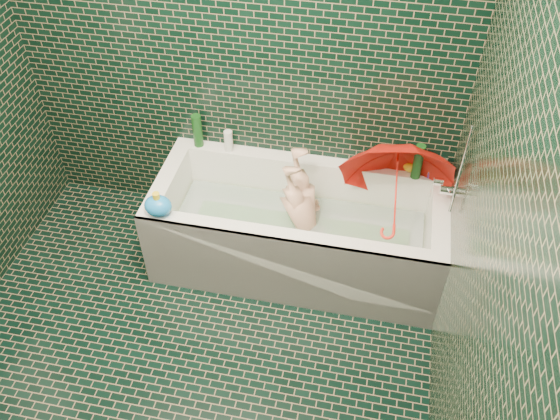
% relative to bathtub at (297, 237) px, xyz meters
% --- Properties ---
extents(floor, '(2.80, 2.80, 0.00)m').
position_rel_bathtub_xyz_m(floor, '(-0.45, -1.01, -0.21)').
color(floor, black).
rests_on(floor, ground).
extents(wall_back, '(2.80, 0.00, 2.80)m').
position_rel_bathtub_xyz_m(wall_back, '(-0.45, 0.39, 1.04)').
color(wall_back, black).
rests_on(wall_back, floor).
extents(wall_right, '(0.00, 2.80, 2.80)m').
position_rel_bathtub_xyz_m(wall_right, '(0.85, -1.01, 1.04)').
color(wall_right, black).
rests_on(wall_right, floor).
extents(bathtub, '(1.70, 0.75, 0.55)m').
position_rel_bathtub_xyz_m(bathtub, '(0.00, 0.00, 0.00)').
color(bathtub, white).
rests_on(bathtub, floor).
extents(bath_mat, '(1.35, 0.47, 0.01)m').
position_rel_bathtub_xyz_m(bath_mat, '(0.00, 0.02, -0.06)').
color(bath_mat, green).
rests_on(bath_mat, bathtub).
extents(water, '(1.48, 0.53, 0.00)m').
position_rel_bathtub_xyz_m(water, '(0.00, 0.02, 0.09)').
color(water, silver).
rests_on(water, bathtub).
extents(faucet, '(0.18, 0.19, 0.55)m').
position_rel_bathtub_xyz_m(faucet, '(0.81, 0.01, 0.56)').
color(faucet, silver).
rests_on(faucet, wall_right).
extents(child, '(0.99, 0.47, 0.39)m').
position_rel_bathtub_xyz_m(child, '(0.04, 0.04, 0.10)').
color(child, '#DDA78A').
rests_on(child, bathtub).
extents(umbrella, '(0.75, 0.83, 0.88)m').
position_rel_bathtub_xyz_m(umbrella, '(0.54, 0.08, 0.40)').
color(umbrella, red).
rests_on(umbrella, bathtub).
extents(soap_bottle_a, '(0.11, 0.11, 0.24)m').
position_rel_bathtub_xyz_m(soap_bottle_a, '(0.74, 0.36, 0.34)').
color(soap_bottle_a, white).
rests_on(soap_bottle_a, bathtub).
extents(soap_bottle_b, '(0.10, 0.10, 0.21)m').
position_rel_bathtub_xyz_m(soap_bottle_b, '(0.76, 0.31, 0.34)').
color(soap_bottle_b, '#4C1F76').
rests_on(soap_bottle_b, bathtub).
extents(soap_bottle_c, '(0.15, 0.15, 0.15)m').
position_rel_bathtub_xyz_m(soap_bottle_c, '(0.79, 0.34, 0.34)').
color(soap_bottle_c, '#124114').
rests_on(soap_bottle_c, bathtub).
extents(bottle_right_tall, '(0.07, 0.07, 0.23)m').
position_rel_bathtub_xyz_m(bottle_right_tall, '(0.64, 0.31, 0.45)').
color(bottle_right_tall, '#124114').
rests_on(bottle_right_tall, bathtub).
extents(bottle_right_pump, '(0.06, 0.06, 0.17)m').
position_rel_bathtub_xyz_m(bottle_right_pump, '(0.78, 0.32, 0.42)').
color(bottle_right_pump, silver).
rests_on(bottle_right_pump, bathtub).
extents(bottle_left_tall, '(0.06, 0.06, 0.22)m').
position_rel_bathtub_xyz_m(bottle_left_tall, '(-0.70, 0.34, 0.45)').
color(bottle_left_tall, '#124114').
rests_on(bottle_left_tall, bathtub).
extents(bottle_left_short, '(0.07, 0.07, 0.14)m').
position_rel_bathtub_xyz_m(bottle_left_short, '(-0.50, 0.33, 0.41)').
color(bottle_left_short, white).
rests_on(bottle_left_short, bathtub).
extents(rubber_duck, '(0.13, 0.11, 0.10)m').
position_rel_bathtub_xyz_m(rubber_duck, '(0.62, 0.36, 0.38)').
color(rubber_duck, yellow).
rests_on(rubber_duck, bathtub).
extents(bath_toy, '(0.16, 0.13, 0.15)m').
position_rel_bathtub_xyz_m(bath_toy, '(-0.72, -0.30, 0.40)').
color(bath_toy, '#187DDE').
rests_on(bath_toy, bathtub).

